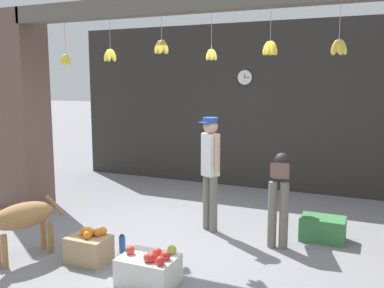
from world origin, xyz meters
TOP-DOWN VIEW (x-y plane):
  - ground_plane at (0.00, 0.00)m, footprint 60.00×60.00m
  - shop_back_wall at (0.00, 3.03)m, footprint 7.17×0.12m
  - shop_pillar_left at (-2.93, 0.30)m, footprint 0.70×0.60m
  - storefront_awning at (0.01, 0.12)m, footprint 5.27×0.30m
  - dog at (-1.36, -1.37)m, footprint 0.50×1.05m
  - shopkeeper at (0.28, 0.43)m, footprint 0.31×0.30m
  - worker_stooping at (1.23, 0.41)m, footprint 0.33×0.83m
  - fruit_crate_oranges at (-0.60, -1.10)m, footprint 0.47×0.34m
  - fruit_crate_apples at (0.29, -1.29)m, footprint 0.57×0.43m
  - produce_box_green at (1.75, 0.67)m, footprint 0.56×0.37m
  - water_bottle at (-0.40, -0.73)m, footprint 0.08×0.08m
  - wall_clock at (-0.02, 2.95)m, footprint 0.29×0.03m

SIDE VIEW (x-z plane):
  - ground_plane at x=0.00m, z-range 0.00..0.00m
  - water_bottle at x=-0.40m, z-range -0.01..0.22m
  - produce_box_green at x=1.75m, z-range 0.00..0.30m
  - fruit_crate_apples at x=0.29m, z-range -0.03..0.35m
  - fruit_crate_oranges at x=-0.60m, z-range -0.02..0.37m
  - dog at x=-1.36m, z-range 0.13..0.86m
  - worker_stooping at x=1.23m, z-range 0.18..1.26m
  - shopkeeper at x=0.28m, z-range 0.13..1.69m
  - shop_back_wall at x=0.00m, z-range 0.00..3.12m
  - shop_pillar_left at x=-2.93m, z-range 0.00..3.12m
  - wall_clock at x=-0.02m, z-range 1.96..2.25m
  - storefront_awning at x=0.01m, z-range 2.53..3.39m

